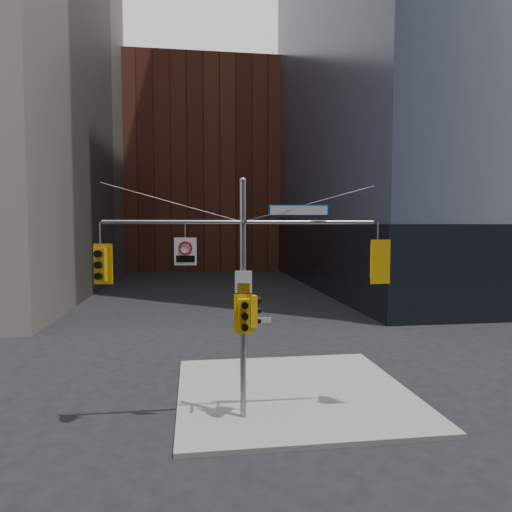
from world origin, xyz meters
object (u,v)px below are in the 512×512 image
object	(u,v)px
traffic_light_pole_front	(244,315)
street_sign_blade	(299,210)
traffic_light_pole_side	(254,311)
traffic_light_west_arm	(101,264)
signal_assembly	(243,276)
regulatory_sign_arm	(185,251)
traffic_light_east_arm	(377,261)

from	to	relation	value
traffic_light_pole_front	street_sign_blade	distance (m)	3.49
traffic_light_pole_side	traffic_light_west_arm	bearing A→B (deg)	75.50
traffic_light_pole_side	traffic_light_pole_front	size ratio (longest dim) A/B	0.79
traffic_light_pole_front	signal_assembly	bearing A→B (deg)	89.67
traffic_light_pole_front	street_sign_blade	size ratio (longest dim) A/B	0.65
street_sign_blade	regulatory_sign_arm	world-z (taller)	street_sign_blade
traffic_light_west_arm	traffic_light_east_arm	world-z (taller)	traffic_light_east_arm
traffic_light_east_arm	regulatory_sign_arm	distance (m)	5.84
signal_assembly	traffic_light_west_arm	distance (m)	4.06
traffic_light_east_arm	traffic_light_west_arm	bearing A→B (deg)	-7.00
regulatory_sign_arm	traffic_light_east_arm	bearing A→B (deg)	5.09
traffic_light_pole_side	traffic_light_pole_front	xyz separation A→B (m)	(-0.32, -0.28, -0.06)
traffic_light_east_arm	street_sign_blade	size ratio (longest dim) A/B	0.74
traffic_light_east_arm	traffic_light_pole_front	world-z (taller)	traffic_light_east_arm
street_sign_blade	traffic_light_east_arm	bearing A→B (deg)	6.49
traffic_light_pole_side	street_sign_blade	bearing A→B (deg)	-105.14
signal_assembly	traffic_light_east_arm	distance (m)	4.17
regulatory_sign_arm	traffic_light_pole_front	bearing A→B (deg)	-3.51
traffic_light_pole_front	traffic_light_pole_side	bearing A→B (deg)	41.47
signal_assembly	traffic_light_pole_side	size ratio (longest dim) A/B	8.62
traffic_light_pole_front	traffic_light_east_arm	bearing A→B (deg)	3.36
signal_assembly	regulatory_sign_arm	distance (m)	1.84
signal_assembly	traffic_light_west_arm	size ratio (longest dim) A/B	6.88
traffic_light_pole_front	traffic_light_west_arm	bearing A→B (deg)	175.71
signal_assembly	street_sign_blade	bearing A→B (deg)	0.11
traffic_light_west_arm	street_sign_blade	world-z (taller)	street_sign_blade
traffic_light_pole_front	regulatory_sign_arm	xyz separation A→B (m)	(-1.67, 0.25, 1.88)
traffic_light_east_arm	traffic_light_pole_front	distance (m)	4.43
signal_assembly	street_sign_blade	xyz separation A→B (m)	(1.67, 0.00, 1.93)
traffic_light_pole_side	regulatory_sign_arm	size ratio (longest dim) A/B	1.16
traffic_light_east_arm	street_sign_blade	xyz separation A→B (m)	(-2.48, 0.00, 1.55)
traffic_light_pole_side	street_sign_blade	distance (m)	3.28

